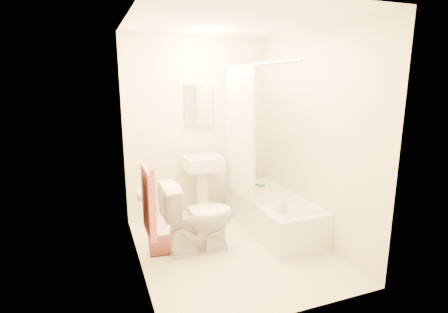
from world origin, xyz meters
name	(u,v)px	position (x,y,z in m)	size (l,w,h in m)	color
floor	(232,248)	(0.00, 0.00, 0.00)	(2.40, 2.40, 0.00)	beige
ceiling	(233,21)	(0.00, 0.00, 2.40)	(2.40, 2.40, 0.00)	white
wall_back	(199,128)	(0.00, 1.20, 1.20)	(2.00, 0.02, 2.40)	beige
wall_left	(135,150)	(-1.00, 0.00, 1.20)	(0.02, 2.40, 2.40)	beige
wall_right	(313,137)	(1.00, 0.00, 1.20)	(0.02, 2.40, 2.40)	beige
mirror	(199,106)	(0.00, 1.18, 1.50)	(0.40, 0.03, 0.55)	white
curtain_rod	(256,64)	(0.30, 0.10, 2.00)	(0.03, 0.03, 1.70)	silver
shower_curtain	(240,132)	(0.30, 0.50, 1.22)	(0.04, 0.80, 1.55)	silver
towel_bar	(143,166)	(-0.96, -0.25, 1.10)	(0.02, 0.02, 0.60)	silver
towel	(149,199)	(-0.93, -0.25, 0.78)	(0.06, 0.45, 0.66)	#CC7266
toilet_paper	(143,195)	(-0.93, 0.12, 0.70)	(0.12, 0.12, 0.11)	white
toilet	(198,217)	(-0.36, 0.10, 0.39)	(0.45, 0.80, 0.78)	white
sink	(203,185)	(-0.03, 0.95, 0.47)	(0.48, 0.38, 0.93)	white
bathtub	(272,213)	(0.67, 0.30, 0.21)	(0.66, 1.51, 0.43)	white
bath_mat	(177,244)	(-0.55, 0.31, 0.01)	(0.63, 0.47, 0.02)	#562620
soap_bottle	(282,206)	(0.49, -0.22, 0.51)	(0.08, 0.08, 0.18)	silver
scrub_brush	(258,185)	(0.69, 0.75, 0.45)	(0.06, 0.20, 0.04)	green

